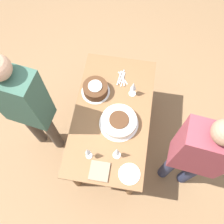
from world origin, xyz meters
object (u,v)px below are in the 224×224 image
at_px(person_cutting, 25,105).
at_px(cake_center_white, 119,122).
at_px(cake_front_chocolate, 95,89).
at_px(person_watching, 197,155).
at_px(wine_glass_far, 117,151).
at_px(wine_glass_near, 88,151).
at_px(wine_glass_extra, 133,87).

bearing_deg(person_cutting, cake_center_white, 13.10).
xyz_separation_m(cake_front_chocolate, person_cutting, (0.36, -0.52, 0.20)).
bearing_deg(person_watching, wine_glass_far, 11.56).
height_order(cake_center_white, wine_glass_near, wine_glass_near).
bearing_deg(cake_front_chocolate, cake_center_white, 42.76).
xyz_separation_m(cake_front_chocolate, wine_glass_extra, (-0.04, 0.36, 0.08)).
bearing_deg(cake_front_chocolate, wine_glass_near, 5.50).
xyz_separation_m(wine_glass_near, person_cutting, (-0.28, -0.58, 0.11)).
bearing_deg(wine_glass_extra, person_watching, 45.31).
bearing_deg(person_cutting, wine_glass_near, -17.09).
xyz_separation_m(cake_center_white, person_watching, (0.24, 0.66, 0.16)).
bearing_deg(person_watching, cake_center_white, -13.48).
bearing_deg(wine_glass_near, cake_front_chocolate, -174.50).
relative_size(wine_glass_near, person_watching, 0.13).
xyz_separation_m(wine_glass_far, wine_glass_extra, (-0.63, 0.06, 0.01)).
bearing_deg(wine_glass_extra, cake_front_chocolate, -84.09).
distance_m(wine_glass_near, wine_glass_far, 0.24).
bearing_deg(cake_center_white, wine_glass_near, -31.53).
relative_size(cake_center_white, person_cutting, 0.22).
height_order(cake_front_chocolate, person_cutting, person_cutting).
height_order(person_cutting, person_watching, person_cutting).
xyz_separation_m(cake_center_white, person_cutting, (0.06, -0.79, 0.21)).
relative_size(cake_center_white, cake_front_chocolate, 1.30).
distance_m(cake_center_white, wine_glass_near, 0.42).
relative_size(wine_glass_far, person_watching, 0.13).
distance_m(wine_glass_far, wine_glass_extra, 0.63).
relative_size(cake_center_white, wine_glass_near, 1.76).
relative_size(cake_front_chocolate, wine_glass_extra, 1.38).
xyz_separation_m(wine_glass_far, person_watching, (-0.05, 0.64, 0.08)).
distance_m(wine_glass_near, person_watching, 0.88).
bearing_deg(wine_glass_far, wine_glass_near, -79.18).
xyz_separation_m(wine_glass_extra, person_watching, (0.57, 0.58, 0.07)).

